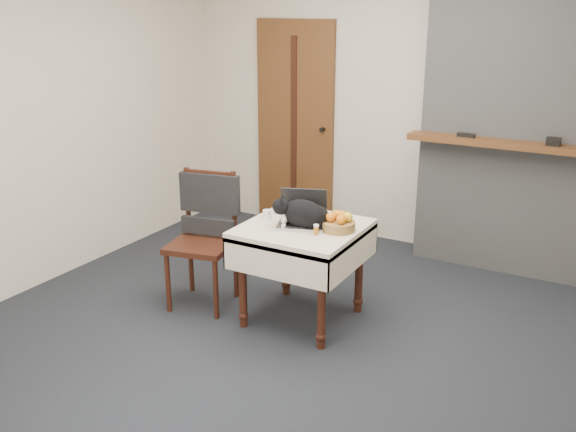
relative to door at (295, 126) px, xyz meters
name	(u,v)px	position (x,y,z in m)	size (l,w,h in m)	color
ground	(309,333)	(1.20, -1.97, -1.00)	(4.50, 4.50, 0.00)	black
room_shell	(345,63)	(1.20, -1.51, 0.76)	(4.52, 4.01, 2.61)	beige
door	(295,126)	(0.00, 0.00, 0.00)	(0.82, 0.10, 2.00)	brown
chimney	(520,115)	(2.10, -0.13, 0.30)	(1.62, 0.48, 2.60)	gray
side_table	(303,241)	(1.06, -1.81, -0.41)	(0.78, 0.78, 0.70)	#34130E
laptop	(302,216)	(1.04, -1.78, -0.24)	(0.39, 0.36, 0.24)	#B7B7BC
cat	(304,214)	(1.08, -1.84, -0.20)	(0.47, 0.29, 0.22)	black
cream_jar	(267,215)	(0.77, -1.81, -0.27)	(0.06, 0.06, 0.07)	white
pill_bottle	(316,230)	(1.22, -1.93, -0.26)	(0.03, 0.03, 0.07)	#B26915
fruit_basket	(339,223)	(1.31, -1.78, -0.25)	(0.22, 0.22, 0.13)	olive
desk_clutter	(329,227)	(1.23, -1.77, -0.30)	(0.14, 0.02, 0.01)	black
chair	(206,220)	(0.28, -1.86, -0.37)	(0.52, 0.52, 0.99)	#34130E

